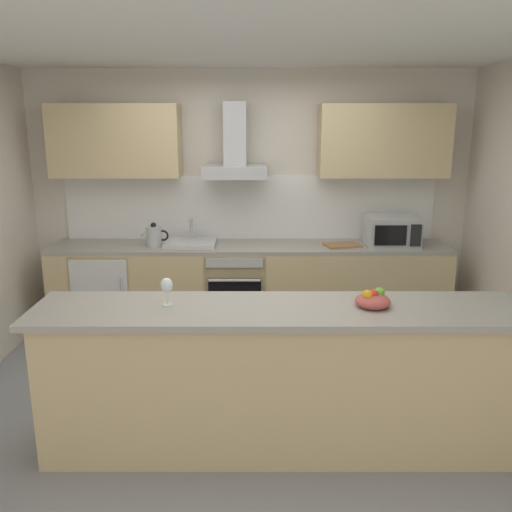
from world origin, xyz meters
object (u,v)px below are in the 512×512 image
(oven, at_px, (236,288))
(kettle, at_px, (154,236))
(range_hood, at_px, (235,154))
(fruit_bowl, at_px, (373,300))
(refrigerator, at_px, (108,291))
(wine_glass, at_px, (167,286))
(chopping_board, at_px, (342,245))
(microwave, at_px, (392,231))
(sink, at_px, (190,243))

(oven, bearing_deg, kettle, -177.58)
(kettle, xyz_separation_m, range_hood, (0.80, 0.16, 0.78))
(kettle, xyz_separation_m, fruit_bowl, (1.73, -1.99, 0.02))
(refrigerator, distance_m, wine_glass, 2.31)
(range_hood, relative_size, chopping_board, 2.12)
(oven, height_order, wine_glass, wine_glass)
(microwave, bearing_deg, range_hood, 174.15)
(oven, bearing_deg, refrigerator, -179.88)
(refrigerator, height_order, range_hood, range_hood)
(microwave, xyz_separation_m, kettle, (-2.33, -0.01, -0.04))
(microwave, height_order, wine_glass, microwave)
(microwave, bearing_deg, sink, 178.88)
(oven, height_order, sink, sink)
(chopping_board, bearing_deg, sink, 178.68)
(fruit_bowl, distance_m, chopping_board, 2.00)
(kettle, relative_size, wine_glass, 1.62)
(refrigerator, xyz_separation_m, chopping_board, (2.36, -0.02, 0.49))
(sink, relative_size, chopping_board, 1.47)
(sink, distance_m, chopping_board, 1.51)
(kettle, bearing_deg, sink, 7.30)
(microwave, relative_size, chopping_board, 1.47)
(kettle, bearing_deg, fruit_bowl, -49.01)
(sink, distance_m, fruit_bowl, 2.46)
(refrigerator, xyz_separation_m, sink, (0.85, 0.01, 0.50))
(range_hood, bearing_deg, wine_glass, -99.41)
(range_hood, bearing_deg, sink, -165.17)
(oven, xyz_separation_m, chopping_board, (1.06, -0.02, 0.45))
(wine_glass, distance_m, fruit_bowl, 1.28)
(kettle, bearing_deg, microwave, 0.14)
(kettle, xyz_separation_m, wine_glass, (0.44, -1.96, 0.10))
(refrigerator, bearing_deg, fruit_bowl, -42.16)
(microwave, relative_size, kettle, 1.73)
(oven, height_order, range_hood, range_hood)
(microwave, xyz_separation_m, range_hood, (-1.54, 0.16, 0.74))
(kettle, bearing_deg, chopping_board, 0.31)
(fruit_bowl, bearing_deg, microwave, 73.05)
(refrigerator, relative_size, kettle, 2.94)
(wine_glass, bearing_deg, sink, 92.74)
(microwave, relative_size, wine_glass, 2.81)
(range_hood, bearing_deg, kettle, -168.42)
(sink, xyz_separation_m, kettle, (-0.35, -0.04, 0.08))
(fruit_bowl, bearing_deg, refrigerator, 137.84)
(sink, xyz_separation_m, chopping_board, (1.51, -0.03, -0.02))
(refrigerator, distance_m, range_hood, 1.89)
(kettle, height_order, chopping_board, kettle)
(range_hood, bearing_deg, fruit_bowl, -66.61)
(oven, height_order, refrigerator, oven)
(oven, relative_size, range_hood, 1.11)
(range_hood, distance_m, fruit_bowl, 2.46)
(refrigerator, xyz_separation_m, range_hood, (1.30, 0.13, 1.36))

